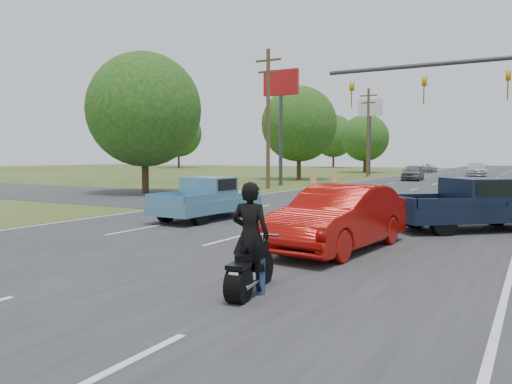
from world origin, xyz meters
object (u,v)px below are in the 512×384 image
Objects in this scene: distant_car_silver at (476,170)px; navy_pickup at (475,204)px; red_convertible at (339,218)px; rider at (250,241)px; distant_car_grey at (413,173)px; blue_pickup at (209,198)px; distant_car_white at (428,168)px; motorcycle at (250,271)px.

navy_pickup is at bearing -91.94° from distant_car_silver.
rider is at bearing -82.79° from red_convertible.
blue_pickup is at bearing -95.48° from distant_car_grey.
distant_car_grey is 26.29m from distant_car_white.
distant_car_silver is 14.02m from distant_car_white.
motorcycle is 10.30m from navy_pickup.
navy_pickup is 59.48m from distant_car_white.
motorcycle is at bearing 90.00° from rider.
distant_car_silver is (4.20, 14.33, 0.00)m from distant_car_grey.
distant_car_grey is (0.13, 33.96, -0.04)m from blue_pickup.
red_convertible reaches higher than blue_pickup.
rider is at bearing -95.50° from distant_car_silver.
distant_car_white is at bearing 92.34° from distant_car_grey.
distant_car_silver is (-4.72, 46.44, -0.08)m from navy_pickup.
blue_pickup reaches higher than distant_car_silver.
red_convertible is 64.27m from distant_car_white.
distant_car_grey is at bearing 92.06° from blue_pickup.
navy_pickup reaches higher than red_convertible.
distant_car_silver is at bearing -96.74° from rider.
navy_pickup reaches higher than blue_pickup.
navy_pickup reaches higher than distant_car_white.
red_convertible is at bearing 97.67° from distant_car_white.
distant_car_white is at bearing 89.28° from motorcycle.
distant_car_silver is at bearing 87.16° from blue_pickup.
rider reaches higher than distant_car_white.
red_convertible is at bearing -97.90° from rider.
distant_car_white is at bearing 150.47° from navy_pickup.
distant_car_silver is (4.33, 48.29, -0.04)m from blue_pickup.
blue_pickup is (-6.44, 3.50, -0.02)m from red_convertible.
rider is (-0.01, 0.04, 0.50)m from motorcycle.
red_convertible reaches higher than distant_car_grey.
rider is 0.41× the size of distant_car_grey.
navy_pickup is (2.60, 5.35, 0.03)m from red_convertible.
motorcycle is 0.36× the size of distant_car_silver.
distant_car_white is at bearing -90.72° from rider.
distant_car_grey is at bearing 96.51° from distant_car_white.
red_convertible is at bearing -85.70° from distant_car_grey.
motorcycle is (0.09, -4.63, -0.39)m from red_convertible.
rider is 42.55m from distant_car_grey.
navy_pickup is 33.33m from distant_car_grey.
rider is 0.35× the size of distant_car_silver.
distant_car_silver is 1.15× the size of distant_car_white.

